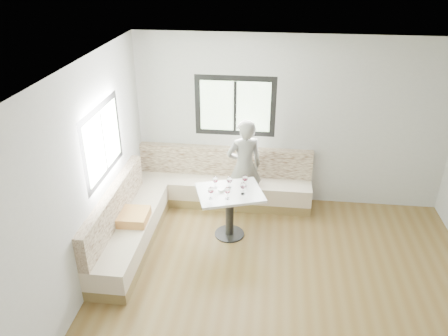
# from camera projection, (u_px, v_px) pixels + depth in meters

# --- Properties ---
(room) EXTENTS (5.01, 5.01, 2.81)m
(room) POSITION_uv_depth(u_px,v_px,m) (287.00, 201.00, 4.85)
(room) COLOR brown
(room) RESTS_ON ground
(banquette) EXTENTS (2.90, 2.80, 0.95)m
(banquette) POSITION_uv_depth(u_px,v_px,m) (185.00, 202.00, 6.87)
(banquette) COLOR olive
(banquette) RESTS_ON ground
(table) EXTENTS (1.10, 0.98, 0.76)m
(table) POSITION_uv_depth(u_px,v_px,m) (230.00, 203.00, 6.41)
(table) COLOR black
(table) RESTS_ON ground
(person) EXTENTS (0.68, 0.56, 1.60)m
(person) POSITION_uv_depth(u_px,v_px,m) (244.00, 167.00, 6.94)
(person) COLOR slate
(person) RESTS_ON ground
(olive_ramekin) EXTENTS (0.09, 0.09, 0.04)m
(olive_ramekin) POSITION_uv_depth(u_px,v_px,m) (221.00, 190.00, 6.33)
(olive_ramekin) COLOR white
(olive_ramekin) RESTS_ON table
(wine_glass_a) EXTENTS (0.08, 0.08, 0.19)m
(wine_glass_a) POSITION_uv_depth(u_px,v_px,m) (211.00, 190.00, 6.09)
(wine_glass_a) COLOR white
(wine_glass_a) RESTS_ON table
(wine_glass_b) EXTENTS (0.08, 0.08, 0.19)m
(wine_glass_b) POSITION_uv_depth(u_px,v_px,m) (227.00, 191.00, 6.09)
(wine_glass_b) COLOR white
(wine_glass_b) RESTS_ON table
(wine_glass_c) EXTENTS (0.08, 0.08, 0.19)m
(wine_glass_c) POSITION_uv_depth(u_px,v_px,m) (243.00, 186.00, 6.21)
(wine_glass_c) COLOR white
(wine_glass_c) RESTS_ON table
(wine_glass_d) EXTENTS (0.08, 0.08, 0.19)m
(wine_glass_d) POSITION_uv_depth(u_px,v_px,m) (229.00, 180.00, 6.36)
(wine_glass_d) COLOR white
(wine_glass_d) RESTS_ON table
(wine_glass_e) EXTENTS (0.08, 0.08, 0.19)m
(wine_glass_e) POSITION_uv_depth(u_px,v_px,m) (245.00, 178.00, 6.41)
(wine_glass_e) COLOR white
(wine_glass_e) RESTS_ON table
(wine_glass_f) EXTENTS (0.08, 0.08, 0.19)m
(wine_glass_f) POSITION_uv_depth(u_px,v_px,m) (215.00, 180.00, 6.36)
(wine_glass_f) COLOR white
(wine_glass_f) RESTS_ON table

